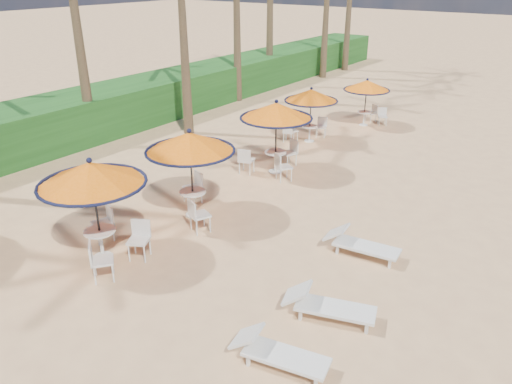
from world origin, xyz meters
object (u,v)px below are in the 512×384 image
station_3 (309,102)px  lounger_mid (326,305)px  station_4 (368,89)px  station_0 (95,186)px  station_1 (191,150)px  station_2 (276,120)px  lounger_near (276,352)px  lounger_far (359,243)px

station_3 → lounger_mid: bearing=-57.5°
station_3 → station_4: station_3 is taller
station_0 → station_1: size_ratio=1.01×
station_0 → station_3: size_ratio=1.17×
station_2 → station_4: (0.11, 7.22, -0.26)m
station_2 → lounger_mid: size_ratio=1.31×
station_1 → station_4: (0.13, 11.40, -0.37)m
station_0 → lounger_near: 5.78m
lounger_near → lounger_far: 4.43m
station_4 → lounger_mid: size_ratio=1.08×
lounger_mid → station_1: bearing=142.7°
station_3 → lounger_mid: (6.19, -9.72, -1.34)m
station_2 → lounger_mid: bearing=-48.5°
station_2 → lounger_mid: station_2 is taller
station_4 → lounger_near: (5.18, -14.99, -1.33)m
station_3 → lounger_far: station_3 is taller
station_4 → lounger_near: bearing=-70.9°
station_1 → lounger_near: 6.63m
lounger_near → station_0: bearing=162.7°
station_3 → lounger_far: (5.65, -7.04, -1.34)m
station_1 → station_3: 7.90m
station_1 → station_2: station_1 is taller
station_2 → lounger_near: 9.53m
lounger_near → station_4: bearing=97.5°
station_2 → lounger_far: (4.82, -3.36, -1.59)m
lounger_far → lounger_mid: bearing=-85.4°
station_0 → lounger_near: (5.52, -0.55, -1.64)m
lounger_near → station_3: bearing=106.5°
station_1 → lounger_far: (4.84, 0.82, -1.69)m
station_3 → lounger_mid: station_3 is taller
station_1 → station_4: 11.40m
station_0 → lounger_mid: size_ratio=1.34×
station_0 → station_4: bearing=88.7°
station_1 → station_0: bearing=-93.8°
station_1 → lounger_near: station_1 is taller
station_2 → station_0: bearing=-91.8°
station_0 → lounger_mid: bearing=11.9°
station_0 → station_2: 7.23m
station_4 → station_0: bearing=-91.3°
lounger_near → lounger_mid: lounger_mid is taller
station_0 → station_3: station_0 is taller
lounger_near → station_1: bearing=134.3°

